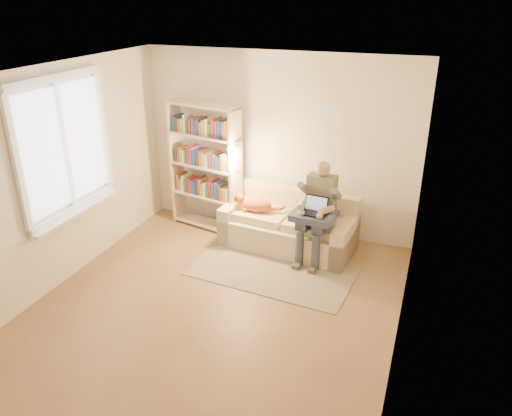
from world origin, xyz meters
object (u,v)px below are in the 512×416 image
at_px(person, 318,206).
at_px(bookshelf, 205,161).
at_px(laptop, 312,208).
at_px(cat, 257,204).
at_px(sofa, 289,228).

relative_size(person, bookshelf, 0.70).
bearing_deg(laptop, cat, 170.53).
bearing_deg(cat, sofa, 14.73).
distance_m(cat, laptop, 0.89).
xyz_separation_m(sofa, cat, (-0.45, -0.07, 0.32)).
xyz_separation_m(laptop, bookshelf, (-1.73, 0.46, 0.29)).
relative_size(sofa, laptop, 5.73).
height_order(sofa, cat, sofa).
bearing_deg(bookshelf, person, 0.95).
bearing_deg(cat, bookshelf, 171.15).
xyz_separation_m(cat, laptop, (0.84, -0.23, 0.16)).
relative_size(laptop, bookshelf, 0.17).
bearing_deg(cat, laptop, -9.47).
xyz_separation_m(sofa, bookshelf, (-1.35, 0.16, 0.77)).
height_order(laptop, bookshelf, bookshelf).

